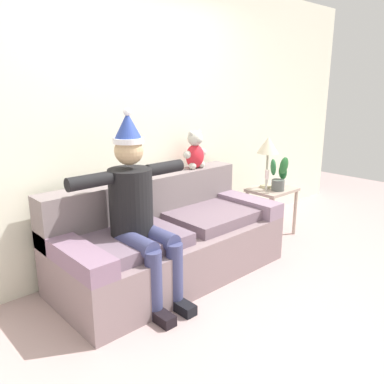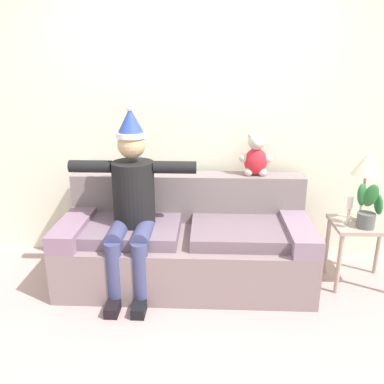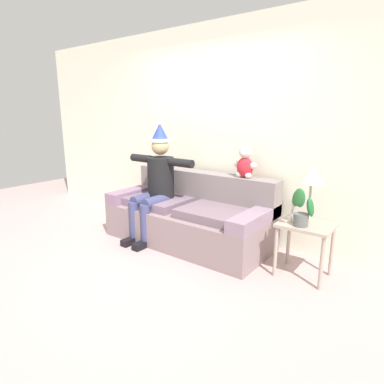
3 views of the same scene
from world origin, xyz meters
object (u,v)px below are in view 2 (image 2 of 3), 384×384
at_px(teddy_bear, 256,156).
at_px(potted_plant, 368,208).
at_px(person_seated, 132,200).
at_px(candle_tall, 350,206).
at_px(couch, 186,241).
at_px(side_table, 362,234).
at_px(table_lamp, 367,167).

xyz_separation_m(teddy_bear, potted_plant, (0.85, -0.43, -0.30)).
relative_size(person_seated, candle_tall, 6.44).
bearing_deg(candle_tall, teddy_bear, 153.90).
xyz_separation_m(couch, side_table, (1.46, -0.06, 0.12)).
bearing_deg(teddy_bear, table_lamp, -16.56).
xyz_separation_m(person_seated, candle_tall, (1.74, 0.09, -0.06)).
height_order(person_seated, candle_tall, person_seated).
distance_m(side_table, candle_tall, 0.29).
distance_m(teddy_bear, candle_tall, 0.87).
height_order(side_table, table_lamp, table_lamp).
xyz_separation_m(couch, teddy_bear, (0.60, 0.28, 0.70)).
bearing_deg(couch, table_lamp, 0.88).
bearing_deg(couch, side_table, -2.28).
distance_m(potted_plant, candle_tall, 0.14).
distance_m(couch, side_table, 1.47).
bearing_deg(couch, candle_tall, -3.39).
bearing_deg(candle_tall, potted_plant, -31.84).
bearing_deg(person_seated, teddy_bear, 23.70).
xyz_separation_m(teddy_bear, candle_tall, (0.73, -0.36, -0.32)).
relative_size(side_table, potted_plant, 1.39).
height_order(teddy_bear, side_table, teddy_bear).
distance_m(side_table, potted_plant, 0.29).
relative_size(couch, table_lamp, 3.63).
relative_size(person_seated, side_table, 2.74).
xyz_separation_m(table_lamp, candle_tall, (-0.13, -0.10, -0.30)).
relative_size(table_lamp, candle_tall, 2.44).
xyz_separation_m(potted_plant, candle_tall, (-0.12, 0.07, -0.02)).
bearing_deg(table_lamp, candle_tall, -142.75).
distance_m(person_seated, side_table, 1.91).
relative_size(couch, potted_plant, 5.24).
relative_size(table_lamp, potted_plant, 1.44).
height_order(teddy_bear, potted_plant, teddy_bear).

